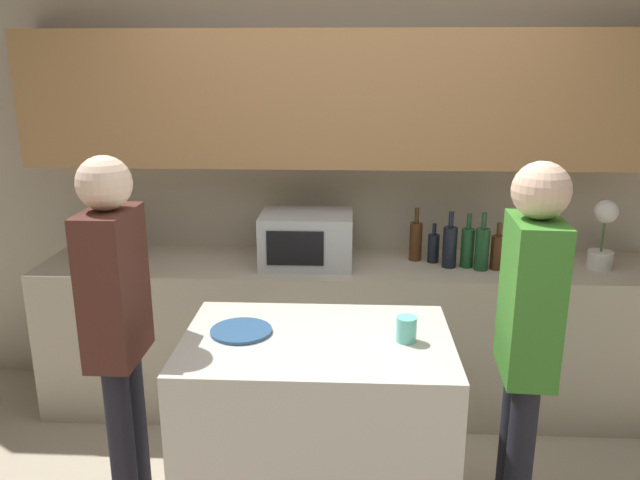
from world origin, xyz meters
The scene contains 16 objects.
back_wall centered at (0.00, 1.66, 1.54)m, with size 6.40×0.40×2.70m.
back_counter centered at (0.00, 1.39, 0.45)m, with size 3.60×0.62×0.90m.
kitchen_island centered at (-0.14, 0.32, 0.46)m, with size 1.12×0.75×0.93m.
microwave centered at (-0.26, 1.37, 1.05)m, with size 0.52×0.39×0.30m.
toaster centered at (-1.42, 1.37, 0.99)m, with size 0.26×0.16×0.18m.
potted_plant centered at (1.40, 1.37, 1.10)m, with size 0.14×0.14×0.40m.
bottle_0 centered at (0.38, 1.48, 1.02)m, with size 0.07×0.07×0.31m.
bottle_1 centered at (0.48, 1.44, 0.99)m, with size 0.07×0.07×0.23m.
bottle_2 centered at (0.56, 1.36, 1.03)m, with size 0.08×0.08×0.32m.
bottle_3 centered at (0.66, 1.36, 1.02)m, with size 0.07×0.07×0.31m.
bottle_4 centered at (0.73, 1.32, 1.03)m, with size 0.08×0.08×0.33m.
bottle_5 centered at (0.82, 1.33, 1.01)m, with size 0.07×0.07×0.27m.
plate_on_island centered at (-0.46, 0.36, 0.93)m, with size 0.26×0.26×0.01m.
cup_0 centered at (0.23, 0.31, 0.98)m, with size 0.08×0.08×0.10m.
person_left centered at (-0.98, 0.33, 1.00)m, with size 0.22×0.34×1.68m.
person_center centered at (0.70, 0.27, 1.00)m, with size 0.22×0.35×1.68m.
Camera 1 is at (-0.01, -2.05, 2.02)m, focal length 35.00 mm.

